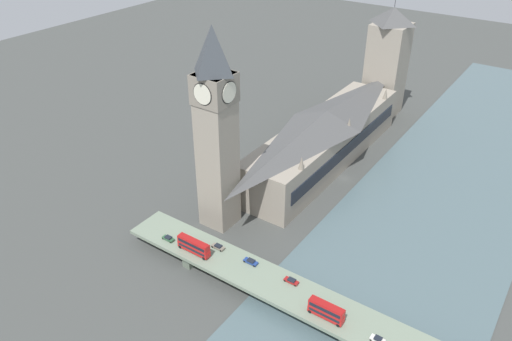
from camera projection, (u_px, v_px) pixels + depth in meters
name	position (u px, v px, depth m)	size (l,w,h in m)	color
ground_plane	(345.00, 179.00, 207.43)	(600.00, 600.00, 0.00)	#424442
river_water	(435.00, 209.00, 188.91)	(63.74, 360.00, 0.30)	#4C6066
parliament_hall	(325.00, 137.00, 213.76)	(22.98, 101.80, 24.26)	gray
clock_tower	(216.00, 127.00, 162.68)	(12.07, 12.07, 71.63)	gray
victoria_tower	(387.00, 62.00, 250.66)	(17.20, 17.20, 58.23)	gray
road_bridge	(354.00, 324.00, 135.56)	(159.48, 13.89, 5.36)	#5D6A59
double_decker_bus_lead	(326.00, 310.00, 134.94)	(10.33, 2.47, 4.88)	red
double_decker_bus_mid	(194.00, 246.00, 158.09)	(11.89, 2.46, 4.92)	red
car_northbound_lead	(168.00, 238.00, 164.40)	(4.24, 1.78, 1.42)	#2D5638
car_northbound_mid	(291.00, 281.00, 147.49)	(4.45, 1.78, 1.29)	maroon
car_southbound_lead	(218.00, 247.00, 160.75)	(4.47, 1.82, 1.36)	slate
car_southbound_mid	(378.00, 339.00, 129.04)	(3.81, 1.90, 1.37)	silver
car_southbound_tail	(251.00, 261.00, 154.73)	(4.66, 1.86, 1.30)	navy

